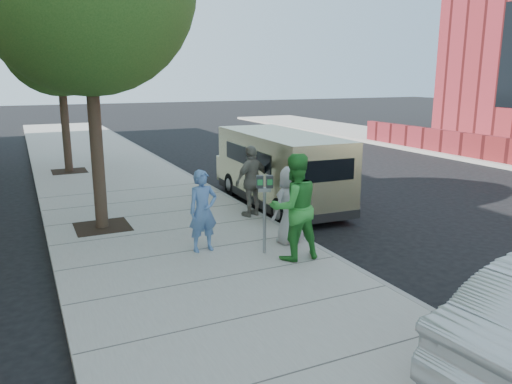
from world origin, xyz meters
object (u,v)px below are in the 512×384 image
(person_green_shirt, at_px, (294,207))
(person_striped_polo, at_px, (252,181))
(person_officer, at_px, (203,211))
(van, at_px, (279,167))
(tree_far, at_px, (59,35))
(person_gray_shirt, at_px, (290,205))
(parking_meter, at_px, (265,197))

(person_green_shirt, xyz_separation_m, person_striped_polo, (0.55, 3.02, -0.13))
(person_officer, distance_m, person_striped_polo, 2.70)
(van, distance_m, person_striped_polo, 1.78)
(tree_far, distance_m, person_striped_polo, 9.71)
(tree_far, relative_size, person_green_shirt, 3.24)
(person_striped_polo, bearing_deg, person_officer, 26.52)
(tree_far, xyz_separation_m, van, (4.81, -7.06, -3.82))
(person_officer, relative_size, person_green_shirt, 0.81)
(person_gray_shirt, xyz_separation_m, person_striped_polo, (0.17, 2.18, 0.08))
(van, relative_size, person_green_shirt, 2.75)
(person_striped_polo, bearing_deg, person_gray_shirt, 67.91)
(parking_meter, distance_m, person_green_shirt, 0.63)
(tree_far, relative_size, van, 1.18)
(person_green_shirt, relative_size, person_striped_polo, 1.15)
(person_gray_shirt, bearing_deg, van, -126.64)
(person_gray_shirt, relative_size, person_striped_polo, 0.91)
(van, height_order, person_green_shirt, person_green_shirt)
(tree_far, height_order, person_green_shirt, tree_far)
(tree_far, bearing_deg, person_striped_polo, -67.18)
(person_officer, distance_m, person_gray_shirt, 1.79)
(person_striped_polo, bearing_deg, tree_far, -84.90)
(van, bearing_deg, person_gray_shirt, -112.25)
(tree_far, height_order, van, tree_far)
(parking_meter, bearing_deg, person_green_shirt, -32.82)
(tree_far, xyz_separation_m, person_officer, (1.52, -10.09, -3.93))
(person_gray_shirt, bearing_deg, parking_meter, 12.31)
(person_green_shirt, xyz_separation_m, person_gray_shirt, (0.38, 0.84, -0.20))
(tree_far, xyz_separation_m, person_gray_shirt, (3.29, -10.39, -3.94))
(parking_meter, distance_m, person_officer, 1.24)
(parking_meter, distance_m, person_gray_shirt, 0.88)
(parking_meter, height_order, van, van)
(van, relative_size, person_officer, 3.41)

